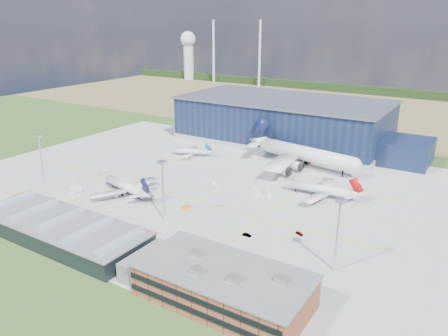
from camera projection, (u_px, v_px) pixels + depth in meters
ground at (191, 189)px, 191.64m from camera, size 600.00×600.00×0.00m
apron at (204, 182)px, 199.63m from camera, size 220.00×160.00×0.08m
farmland at (346, 108)px, 367.66m from camera, size 600.00×220.00×0.01m
treeline at (371, 90)px, 430.37m from camera, size 600.00×8.00×8.00m
horizon_dressing at (208, 52)px, 512.72m from camera, size 440.20×18.00×70.00m
hangar at (288, 123)px, 262.31m from camera, size 145.00×62.00×26.10m
ops_building at (224, 285)px, 114.30m from camera, size 46.00×23.00×10.90m
glass_concourse at (68, 231)px, 145.69m from camera, size 78.00×23.00×8.60m
light_mast_west at (40, 151)px, 192.94m from camera, size 2.60×2.60×23.00m
light_mast_center at (163, 181)px, 157.59m from camera, size 2.60×2.60×23.00m
light_mast_east at (339, 223)px, 124.76m from camera, size 2.60×2.60×23.00m
airliner_navy at (125, 182)px, 184.60m from camera, size 40.04×39.50×10.93m
airliner_red at (320, 185)px, 181.83m from camera, size 35.36×34.68×10.90m
airliner_widebody at (306, 146)px, 216.59m from camera, size 77.86×76.69×21.85m
airliner_regional at (190, 149)px, 237.27m from camera, size 30.02×29.73×7.60m
gse_tug_a at (18, 195)px, 182.83m from camera, size 2.77×3.95×1.52m
gse_tug_b at (187, 208)px, 171.14m from camera, size 3.26×3.79×1.39m
gse_van_a at (255, 190)px, 188.16m from camera, size 5.45×4.27×2.19m
gse_cart_a at (257, 194)px, 184.59m from camera, size 3.08×3.68×1.36m
gse_van_b at (268, 195)px, 183.11m from camera, size 4.43×4.22×1.93m
gse_tug_c at (312, 162)px, 225.03m from camera, size 3.15×3.80×1.43m
gse_cart_b at (214, 183)px, 197.18m from camera, size 3.87×3.97×1.44m
gse_van_c at (257, 275)px, 125.31m from camera, size 5.55×4.01×2.41m
airstair at (77, 189)px, 187.28m from camera, size 3.52×5.06×3.01m
car_a at (299, 233)px, 150.90m from camera, size 3.40×2.45×1.08m
car_b at (247, 235)px, 149.87m from camera, size 3.19×1.16×1.04m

